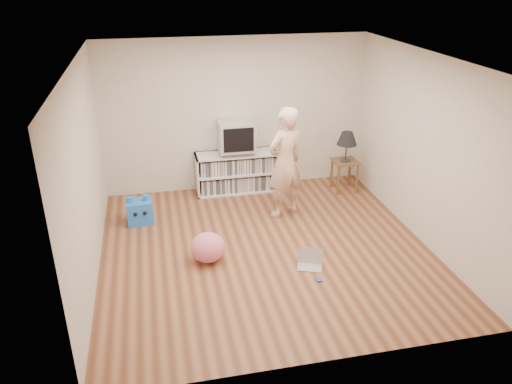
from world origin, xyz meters
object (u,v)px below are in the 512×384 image
object	(u,v)px
side_table	(345,168)
person	(285,163)
crt_tv	(236,135)
media_unit	(236,172)
plush_pink	(208,247)
laptop	(310,262)
plush_blue	(140,211)
dvd_deck	(236,151)
table_lamp	(347,139)

from	to	relation	value
side_table	person	bearing A→B (deg)	-151.96
crt_tv	person	size ratio (longest dim) A/B	0.34
media_unit	plush_pink	bearing A→B (deg)	-109.81
person	media_unit	bearing A→B (deg)	-85.69
laptop	plush_pink	bearing A→B (deg)	-176.51
laptop	plush_blue	size ratio (longest dim) A/B	0.88
dvd_deck	person	distance (m)	1.20
side_table	laptop	world-z (taller)	side_table
crt_tv	person	world-z (taller)	person
dvd_deck	plush_pink	bearing A→B (deg)	-109.94
plush_blue	table_lamp	bearing A→B (deg)	4.09
media_unit	dvd_deck	xyz separation A→B (m)	(0.00, -0.02, 0.39)
dvd_deck	plush_blue	size ratio (longest dim) A/B	1.01
dvd_deck	plush_blue	bearing A→B (deg)	-152.91
media_unit	side_table	size ratio (longest dim) A/B	2.55
side_table	media_unit	bearing A→B (deg)	168.15
table_lamp	laptop	xyz separation A→B (m)	(-1.32, -2.19, -0.88)
media_unit	dvd_deck	bearing A→B (deg)	-90.00
crt_tv	plush_pink	size ratio (longest dim) A/B	1.29
dvd_deck	side_table	bearing A→B (deg)	-11.38
dvd_deck	crt_tv	bearing A→B (deg)	-90.00
side_table	plush_pink	distance (m)	3.17
plush_blue	plush_pink	distance (m)	1.57
crt_tv	table_lamp	size ratio (longest dim) A/B	1.17
plush_blue	plush_pink	xyz separation A→B (m)	(0.88, -1.30, 0.01)
crt_tv	laptop	world-z (taller)	crt_tv
crt_tv	dvd_deck	bearing A→B (deg)	90.00
crt_tv	table_lamp	xyz separation A→B (m)	(1.84, -0.37, -0.08)
table_lamp	side_table	bearing A→B (deg)	0.00
side_table	laptop	size ratio (longest dim) A/B	1.41
plush_blue	plush_pink	world-z (taller)	plush_blue
laptop	plush_blue	xyz separation A→B (m)	(-2.18, 1.71, 0.13)
person	laptop	bearing A→B (deg)	64.09
crt_tv	person	bearing A→B (deg)	-61.28
media_unit	laptop	world-z (taller)	media_unit
person	dvd_deck	bearing A→B (deg)	-85.34
dvd_deck	person	size ratio (longest dim) A/B	0.26
laptop	plush_pink	size ratio (longest dim) A/B	0.84
person	plush_blue	distance (m)	2.34
media_unit	table_lamp	size ratio (longest dim) A/B	2.72
media_unit	plush_blue	world-z (taller)	media_unit
dvd_deck	crt_tv	xyz separation A→B (m)	(-0.00, -0.00, 0.29)
media_unit	crt_tv	bearing A→B (deg)	-90.00
media_unit	dvd_deck	world-z (taller)	dvd_deck
table_lamp	laptop	bearing A→B (deg)	-121.02
dvd_deck	laptop	xyz separation A→B (m)	(0.52, -2.56, -0.67)
media_unit	side_table	bearing A→B (deg)	-11.85
plush_pink	side_table	bearing A→B (deg)	34.17
crt_tv	table_lamp	world-z (taller)	crt_tv
crt_tv	media_unit	bearing A→B (deg)	90.00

